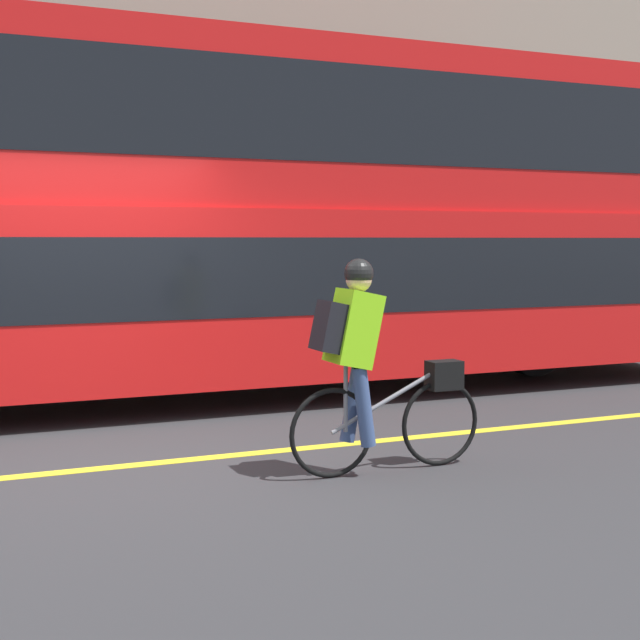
# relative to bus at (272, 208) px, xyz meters

# --- Properties ---
(ground_plane) EXTENTS (80.00, 80.00, 0.00)m
(ground_plane) POSITION_rel_bus_xyz_m (-2.23, -2.54, -2.08)
(ground_plane) COLOR #2D2D30
(road_center_line) EXTENTS (50.00, 0.14, 0.01)m
(road_center_line) POSITION_rel_bus_xyz_m (-2.23, -2.61, -2.07)
(road_center_line) COLOR yellow
(road_center_line) RESTS_ON ground_plane
(sidewalk_curb) EXTENTS (60.00, 2.24, 0.14)m
(sidewalk_curb) POSITION_rel_bus_xyz_m (-2.23, 2.92, -2.01)
(sidewalk_curb) COLOR gray
(sidewalk_curb) RESTS_ON ground_plane
(building_facade) EXTENTS (60.00, 0.30, 6.68)m
(building_facade) POSITION_rel_bus_xyz_m (-2.23, 4.19, 1.26)
(building_facade) COLOR gray
(building_facade) RESTS_ON ground_plane
(bus) EXTENTS (11.37, 2.45, 3.76)m
(bus) POSITION_rel_bus_xyz_m (0.00, 0.00, 0.00)
(bus) COLOR black
(bus) RESTS_ON ground_plane
(cyclist_on_bike) EXTENTS (1.57, 0.32, 1.59)m
(cyclist_on_bike) POSITION_rel_bus_xyz_m (-0.56, -3.53, -1.22)
(cyclist_on_bike) COLOR black
(cyclist_on_bike) RESTS_ON ground_plane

